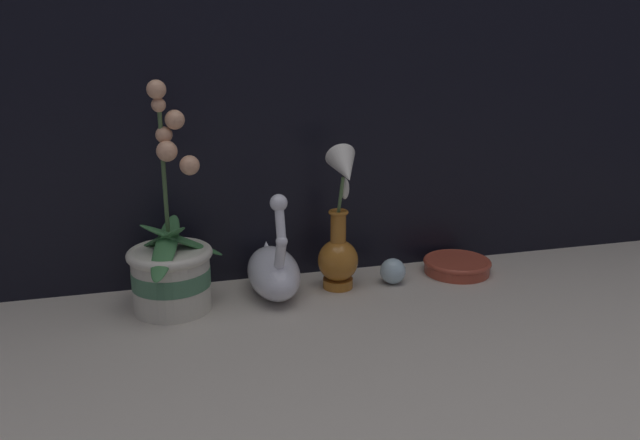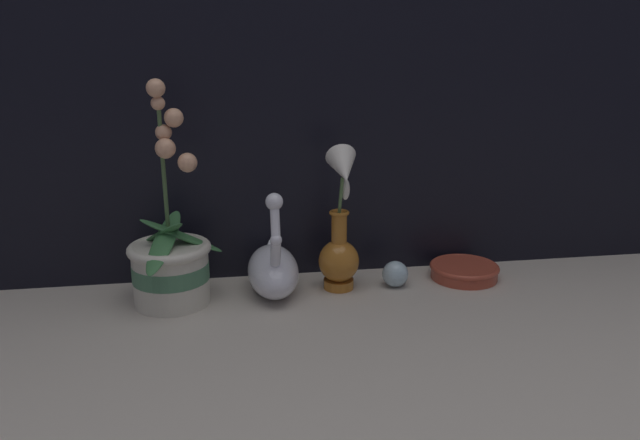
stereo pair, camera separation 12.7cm
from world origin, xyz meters
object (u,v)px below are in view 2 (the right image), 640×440
orchid_potted_plant (171,261)px  blue_vase (340,237)px  amber_dish (464,270)px  glass_sphere (395,274)px  swan_figurine (273,268)px

orchid_potted_plant → blue_vase: size_ratio=1.41×
blue_vase → amber_dish: blue_vase is taller
blue_vase → amber_dish: 0.30m
blue_vase → glass_sphere: 0.15m
orchid_potted_plant → amber_dish: size_ratio=2.90×
amber_dish → glass_sphere: bearing=-172.2°
orchid_potted_plant → swan_figurine: size_ratio=1.91×
blue_vase → amber_dish: (0.29, 0.02, -0.10)m
swan_figurine → amber_dish: swan_figurine is taller
swan_figurine → amber_dish: (0.43, 0.02, -0.04)m
orchid_potted_plant → amber_dish: bearing=3.2°
orchid_potted_plant → glass_sphere: bearing=1.5°
swan_figurine → blue_vase: 0.15m
orchid_potted_plant → amber_dish: (0.63, 0.04, -0.07)m
swan_figurine → glass_sphere: bearing=-1.2°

